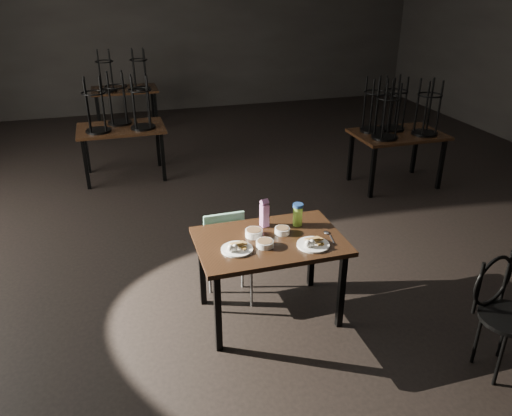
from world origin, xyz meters
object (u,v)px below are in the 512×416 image
object	(u,v)px
school_chair	(228,251)
main_table	(270,247)
water_bottle	(298,214)
bentwood_chair	(502,307)
juice_carton	(264,214)

from	to	relation	value
school_chair	main_table	bearing A→B (deg)	-54.58
water_bottle	bentwood_chair	bearing A→B (deg)	-48.13
main_table	juice_carton	distance (m)	0.31
bentwood_chair	juice_carton	bearing A→B (deg)	122.81
main_table	water_bottle	xyz separation A→B (m)	(0.31, 0.18, 0.18)
juice_carton	bentwood_chair	size ratio (longest dim) A/B	0.28
juice_carton	school_chair	world-z (taller)	juice_carton
juice_carton	water_bottle	distance (m)	0.29
bentwood_chair	school_chair	xyz separation A→B (m)	(-1.70, 1.44, -0.05)
main_table	school_chair	distance (m)	0.50
water_bottle	school_chair	xyz separation A→B (m)	(-0.58, 0.19, -0.37)
main_table	bentwood_chair	bearing A→B (deg)	-36.96
water_bottle	main_table	bearing A→B (deg)	-150.22
juice_carton	bentwood_chair	distance (m)	1.94
juice_carton	school_chair	size ratio (longest dim) A/B	0.32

